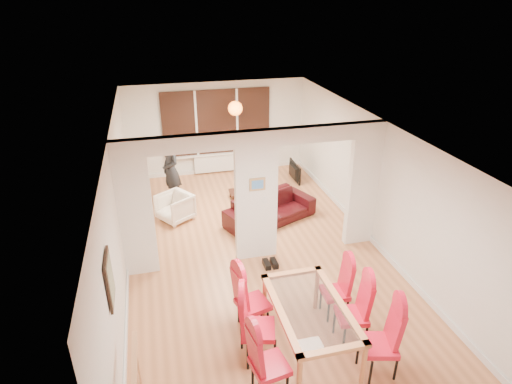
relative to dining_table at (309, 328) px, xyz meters
name	(u,v)px	position (x,y,z in m)	size (l,w,h in m)	color
floor	(256,255)	(-0.13, 2.60, -0.41)	(5.00, 9.00, 0.01)	#C47C4F
room_walls	(256,197)	(-0.13, 2.60, 0.89)	(5.00, 9.00, 2.60)	silver
divider_wall	(256,197)	(-0.13, 2.60, 0.89)	(5.00, 0.18, 2.60)	white
bay_window_blinds	(217,122)	(-0.13, 7.04, 1.09)	(3.00, 0.08, 1.80)	black
radiator	(219,163)	(-0.13, 7.00, -0.11)	(1.40, 0.08, 0.50)	white
pendant_light	(235,108)	(0.17, 5.90, 1.74)	(0.36, 0.36, 0.36)	orange
wall_poster	(109,279)	(-2.60, 0.20, 1.19)	(0.04, 0.52, 0.67)	gray
pillar_photo	(257,184)	(-0.13, 2.51, 1.19)	(0.30, 0.03, 0.25)	#4C8CD8
dining_table	(309,328)	(0.00, 0.00, 0.00)	(0.98, 1.74, 0.82)	#BE7446
dining_chair_la	(270,361)	(-0.75, -0.58, 0.15)	(0.45, 0.45, 1.11)	red
dining_chair_lb	(258,324)	(-0.75, 0.06, 0.18)	(0.47, 0.47, 1.18)	red
dining_chair_lc	(253,299)	(-0.68, 0.63, 0.16)	(0.45, 0.45, 1.13)	red
dining_chair_ra	(380,340)	(0.77, -0.61, 0.16)	(0.46, 0.46, 1.14)	red
dining_chair_rb	(352,311)	(0.68, 0.03, 0.14)	(0.44, 0.44, 1.09)	red
dining_chair_rc	(335,289)	(0.67, 0.62, 0.10)	(0.41, 0.41, 1.01)	red
sofa	(270,209)	(0.52, 3.88, -0.10)	(2.11, 0.83, 0.62)	black
armchair	(175,207)	(-1.57, 4.48, -0.09)	(0.70, 0.68, 0.64)	white
person	(171,170)	(-1.55, 5.39, 0.46)	(0.42, 0.64, 1.74)	black
television	(292,172)	(1.75, 5.98, -0.16)	(0.11, 0.87, 0.50)	black
coffee_table	(248,194)	(0.31, 5.15, -0.30)	(0.93, 0.46, 0.21)	#371B13
bottle	(243,188)	(0.16, 5.05, -0.07)	(0.06, 0.06, 0.26)	#143F19
bowl	(252,188)	(0.43, 5.20, -0.17)	(0.21, 0.21, 0.05)	#371B13
shoes	(270,264)	(0.04, 2.16, -0.35)	(0.26, 0.28, 0.11)	black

